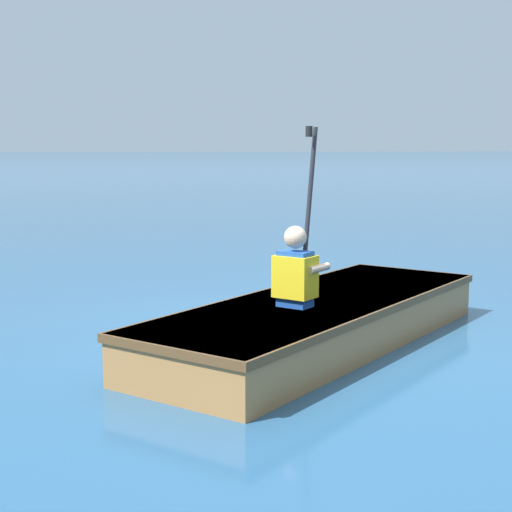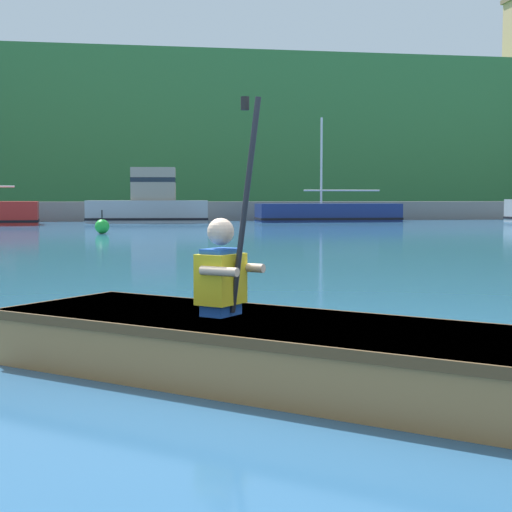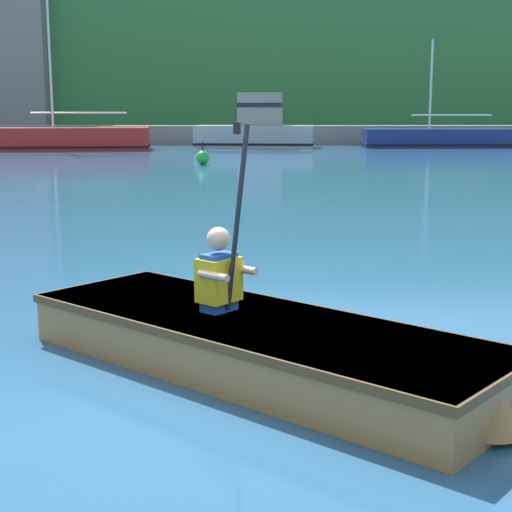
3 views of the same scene
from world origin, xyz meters
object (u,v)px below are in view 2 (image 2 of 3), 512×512
at_px(rowboat_foreground, 277,346).
at_px(person_paddler, 222,271).
at_px(moored_boat_dock_west_inner, 150,203).
at_px(moored_boat_dock_east_inner, 328,213).
at_px(channel_buoy, 102,226).

bearing_deg(rowboat_foreground, person_paddler, 138.74).
xyz_separation_m(rowboat_foreground, person_paddler, (-0.30, 0.26, 0.44)).
height_order(rowboat_foreground, person_paddler, person_paddler).
distance_m(moored_boat_dock_west_inner, moored_boat_dock_east_inner, 8.09).
distance_m(moored_boat_dock_west_inner, rowboat_foreground, 30.13).
relative_size(moored_boat_dock_east_inner, person_paddler, 4.86).
height_order(moored_boat_dock_west_inner, person_paddler, moored_boat_dock_west_inner).
bearing_deg(channel_buoy, rowboat_foreground, -85.55).
xyz_separation_m(moored_boat_dock_west_inner, rowboat_foreground, (-0.25, -30.12, -0.63)).
xyz_separation_m(moored_boat_dock_east_inner, rowboat_foreground, (-8.33, -30.16, -0.18)).
bearing_deg(moored_boat_dock_west_inner, person_paddler, -91.05).
relative_size(rowboat_foreground, channel_buoy, 4.85).
xyz_separation_m(moored_boat_dock_east_inner, channel_buoy, (-9.86, -10.45, -0.17)).
distance_m(moored_boat_dock_east_inner, person_paddler, 31.12).
distance_m(moored_boat_dock_west_inner, person_paddler, 29.87).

